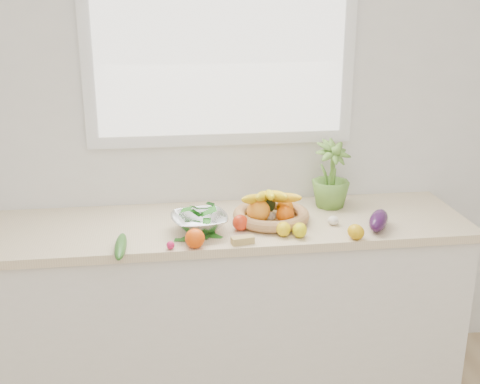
{
  "coord_description": "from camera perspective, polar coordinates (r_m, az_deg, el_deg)",
  "views": [
    {
      "loc": [
        -0.3,
        -0.65,
        1.92
      ],
      "look_at": [
        0.05,
        1.93,
        1.05
      ],
      "focal_mm": 45.0,
      "sensor_mm": 36.0,
      "label": 1
    }
  ],
  "objects": [
    {
      "name": "garlic_c",
      "position": [
        2.79,
        8.83,
        -2.68
      ],
      "size": [
        0.06,
        0.06,
        0.04
      ],
      "primitive_type": "ellipsoid",
      "rotation": [
        0.0,
        0.0,
        -0.15
      ],
      "color": "white",
      "rests_on": "countertop"
    },
    {
      "name": "colander_with_spinach",
      "position": [
        2.67,
        -3.87,
        -2.53
      ],
      "size": [
        0.28,
        0.28,
        0.13
      ],
      "color": "silver",
      "rests_on": "countertop"
    },
    {
      "name": "garlic_a",
      "position": [
        2.81,
        2.87,
        -2.31
      ],
      "size": [
        0.05,
        0.05,
        0.04
      ],
      "primitive_type": "ellipsoid",
      "rotation": [
        0.0,
        0.0,
        -0.04
      ],
      "color": "white",
      "rests_on": "countertop"
    },
    {
      "name": "ginger",
      "position": [
        2.56,
        0.25,
        -4.6
      ],
      "size": [
        0.1,
        0.06,
        0.03
      ],
      "primitive_type": "cube",
      "rotation": [
        0.0,
        0.0,
        0.19
      ],
      "color": "tan",
      "rests_on": "countertop"
    },
    {
      "name": "potted_herb",
      "position": [
        2.99,
        8.62,
        1.64
      ],
      "size": [
        0.25,
        0.25,
        0.34
      ],
      "primitive_type": "imported",
      "rotation": [
        0.0,
        0.0,
        0.43
      ],
      "color": "#5F9135",
      "rests_on": "countertop"
    },
    {
      "name": "garlic_b",
      "position": [
        2.91,
        5.64,
        -1.67
      ],
      "size": [
        0.06,
        0.06,
        0.04
      ],
      "primitive_type": "ellipsoid",
      "rotation": [
        0.0,
        0.0,
        0.3
      ],
      "color": "white",
      "rests_on": "countertop"
    },
    {
      "name": "countertop",
      "position": [
        2.82,
        -1.06,
        -3.2
      ],
      "size": [
        2.24,
        0.62,
        0.04
      ],
      "primitive_type": "cube",
      "color": "beige",
      "rests_on": "counter_cabinet"
    },
    {
      "name": "apple",
      "position": [
        2.69,
        0.04,
        -2.93
      ],
      "size": [
        0.09,
        0.09,
        0.07
      ],
      "primitive_type": "sphere",
      "rotation": [
        0.0,
        0.0,
        0.33
      ],
      "color": "red",
      "rests_on": "countertop"
    },
    {
      "name": "radish",
      "position": [
        2.53,
        -6.61,
        -5.03
      ],
      "size": [
        0.04,
        0.04,
        0.03
      ],
      "primitive_type": "sphere",
      "rotation": [
        0.0,
        0.0,
        -0.2
      ],
      "color": "#D11A52",
      "rests_on": "countertop"
    },
    {
      "name": "counter_cabinet",
      "position": [
        3.01,
        -1.01,
        -11.19
      ],
      "size": [
        2.2,
        0.58,
        0.86
      ],
      "primitive_type": "cube",
      "color": "silver",
      "rests_on": "ground"
    },
    {
      "name": "cucumber",
      "position": [
        2.53,
        -11.25,
        -5.07
      ],
      "size": [
        0.05,
        0.26,
        0.05
      ],
      "primitive_type": "ellipsoid",
      "rotation": [
        0.0,
        0.0,
        -0.02
      ],
      "color": "#255619",
      "rests_on": "countertop"
    },
    {
      "name": "lemon_a",
      "position": [
        2.64,
        4.15,
        -3.52
      ],
      "size": [
        0.08,
        0.09,
        0.06
      ],
      "primitive_type": "ellipsoid",
      "rotation": [
        0.0,
        0.0,
        -0.2
      ],
      "color": "yellow",
      "rests_on": "countertop"
    },
    {
      "name": "lemon_b",
      "position": [
        2.64,
        5.69,
        -3.61
      ],
      "size": [
        0.07,
        0.09,
        0.06
      ],
      "primitive_type": "ellipsoid",
      "rotation": [
        0.0,
        0.0,
        -0.14
      ],
      "color": "yellow",
      "rests_on": "countertop"
    },
    {
      "name": "fruit_basket",
      "position": [
        2.79,
        2.91,
        -1.8
      ],
      "size": [
        0.38,
        0.38,
        0.19
      ],
      "color": "tan",
      "rests_on": "countertop"
    },
    {
      "name": "back_wall",
      "position": [
        2.97,
        -1.8,
        7.41
      ],
      "size": [
        4.5,
        0.02,
        2.7
      ],
      "primitive_type": "cube",
      "color": "white",
      "rests_on": "ground"
    },
    {
      "name": "window_frame",
      "position": [
        2.9,
        -1.85,
        15.12
      ],
      "size": [
        1.3,
        0.03,
        1.1
      ],
      "primitive_type": "cube",
      "color": "white",
      "rests_on": "back_wall"
    },
    {
      "name": "eggplant",
      "position": [
        2.78,
        13.0,
        -2.63
      ],
      "size": [
        0.17,
        0.22,
        0.08
      ],
      "primitive_type": "ellipsoid",
      "rotation": [
        0.0,
        0.0,
        -0.51
      ],
      "color": "#2F0F38",
      "rests_on": "countertop"
    },
    {
      "name": "orange_loose",
      "position": [
        2.52,
        -4.3,
        -4.41
      ],
      "size": [
        0.11,
        0.11,
        0.08
      ],
      "primitive_type": "sphere",
      "rotation": [
        0.0,
        0.0,
        0.42
      ],
      "color": "#FF5208",
      "rests_on": "countertop"
    },
    {
      "name": "lemon_c",
      "position": [
        2.65,
        10.93,
        -3.73
      ],
      "size": [
        0.09,
        0.1,
        0.07
      ],
      "primitive_type": "ellipsoid",
      "rotation": [
        0.0,
        0.0,
        0.37
      ],
      "color": "#D0990B",
      "rests_on": "countertop"
    },
    {
      "name": "window_pane",
      "position": [
        2.88,
        -1.81,
        15.1
      ],
      "size": [
        1.18,
        0.01,
        0.98
      ],
      "primitive_type": "cube",
      "color": "white",
      "rests_on": "window_frame"
    }
  ]
}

